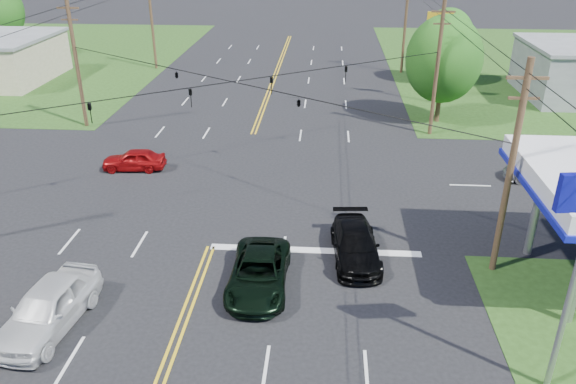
# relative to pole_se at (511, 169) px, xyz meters

# --- Properties ---
(ground) EXTENTS (280.00, 280.00, 0.00)m
(ground) POSITION_rel_pole_se_xyz_m (-13.00, 9.00, -4.92)
(ground) COLOR black
(ground) RESTS_ON ground
(stop_bar) EXTENTS (10.00, 0.50, 0.02)m
(stop_bar) POSITION_rel_pole_se_xyz_m (-8.00, 1.00, -4.92)
(stop_bar) COLOR silver
(stop_bar) RESTS_ON ground
(pole_se) EXTENTS (1.60, 0.28, 9.50)m
(pole_se) POSITION_rel_pole_se_xyz_m (0.00, 0.00, 0.00)
(pole_se) COLOR #3F2C1A
(pole_se) RESTS_ON ground
(pole_nw) EXTENTS (1.60, 0.28, 9.50)m
(pole_nw) POSITION_rel_pole_se_xyz_m (-26.00, 18.00, 0.00)
(pole_nw) COLOR #3F2C1A
(pole_nw) RESTS_ON ground
(pole_ne) EXTENTS (1.60, 0.28, 9.50)m
(pole_ne) POSITION_rel_pole_se_xyz_m (0.00, 18.00, 0.00)
(pole_ne) COLOR #3F2C1A
(pole_ne) RESTS_ON ground
(pole_left_far) EXTENTS (1.60, 0.28, 10.00)m
(pole_left_far) POSITION_rel_pole_se_xyz_m (-26.00, 37.00, 0.25)
(pole_left_far) COLOR #3F2C1A
(pole_left_far) RESTS_ON ground
(pole_right_far) EXTENTS (1.60, 0.28, 10.00)m
(pole_right_far) POSITION_rel_pole_se_xyz_m (0.00, 37.00, 0.25)
(pole_right_far) COLOR #3F2C1A
(pole_right_far) RESTS_ON ground
(span_wire_signals) EXTENTS (26.00, 18.00, 1.13)m
(span_wire_signals) POSITION_rel_pole_se_xyz_m (-13.00, 9.00, 1.08)
(span_wire_signals) COLOR black
(span_wire_signals) RESTS_ON ground
(power_lines) EXTENTS (26.04, 100.00, 0.64)m
(power_lines) POSITION_rel_pole_se_xyz_m (-13.00, 7.00, 3.68)
(power_lines) COLOR black
(power_lines) RESTS_ON ground
(tree_right_a) EXTENTS (5.70, 5.70, 8.18)m
(tree_right_a) POSITION_rel_pole_se_xyz_m (1.00, 21.00, -0.05)
(tree_right_a) COLOR #3F2C1A
(tree_right_a) RESTS_ON ground
(tree_right_b) EXTENTS (4.94, 4.94, 7.09)m
(tree_right_b) POSITION_rel_pole_se_xyz_m (3.50, 33.00, -0.70)
(tree_right_b) COLOR #3F2C1A
(tree_right_b) RESTS_ON ground
(pickup_dkgreen) EXTENTS (2.43, 5.25, 1.46)m
(pickup_dkgreen) POSITION_rel_pole_se_xyz_m (-10.30, -2.12, -4.19)
(pickup_dkgreen) COLOR black
(pickup_dkgreen) RESTS_ON ground
(suv_black) EXTENTS (2.44, 5.16, 1.45)m
(suv_black) POSITION_rel_pole_se_xyz_m (-6.14, 0.49, -4.19)
(suv_black) COLOR black
(suv_black) RESTS_ON ground
(pickup_white) EXTENTS (2.78, 5.49, 1.79)m
(pickup_white) POSITION_rel_pole_se_xyz_m (-17.98, -5.27, -4.02)
(pickup_white) COLOR silver
(pickup_white) RESTS_ON ground
(sedan_red) EXTENTS (3.99, 1.85, 1.33)m
(sedan_red) POSITION_rel_pole_se_xyz_m (-19.63, 10.00, -4.25)
(sedan_red) COLOR #9D0B0D
(sedan_red) RESTS_ON ground
(sedan_far) EXTENTS (4.95, 2.47, 1.38)m
(sedan_far) POSITION_rel_pole_se_xyz_m (5.56, 10.00, -4.22)
(sedan_far) COLOR #AFAFB4
(sedan_far) RESTS_ON ground
(polesign_ne) EXTENTS (2.10, 0.70, 7.63)m
(polesign_ne) POSITION_rel_pole_se_xyz_m (1.40, 26.35, 0.97)
(polesign_ne) COLOR #A5A5AA
(polesign_ne) RESTS_ON ground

